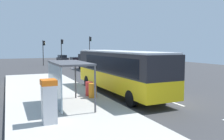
{
  "coord_description": "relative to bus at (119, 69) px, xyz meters",
  "views": [
    {
      "loc": [
        -9.31,
        -13.24,
        3.59
      ],
      "look_at": [
        -1.0,
        5.78,
        1.5
      ],
      "focal_mm": 38.72,
      "sensor_mm": 36.0,
      "label": 1
    }
  ],
  "objects": [
    {
      "name": "sidewalk_platform",
      "position": [
        -4.69,
        -0.8,
        -1.75
      ],
      "size": [
        6.2,
        30.0,
        0.18
      ],
      "primitive_type": "cube",
      "color": "beige",
      "rests_on": "ground"
    },
    {
      "name": "bus_shelter",
      "position": [
        -4.7,
        -2.7,
        0.25
      ],
      "size": [
        1.8,
        4.0,
        2.5
      ],
      "color": "#4C4C51",
      "rests_on": "sidewalk_platform"
    },
    {
      "name": "ticket_machine",
      "position": [
        -5.97,
        -5.37,
        -0.67
      ],
      "size": [
        0.66,
        0.76,
        1.94
      ],
      "color": "silver",
      "rests_on": "sidewalk_platform"
    },
    {
      "name": "lane_stripe_seg_1",
      "position": [
        1.96,
        -3.8,
        -1.84
      ],
      "size": [
        0.16,
        2.2,
        0.01
      ],
      "primitive_type": "cube",
      "color": "silver",
      "rests_on": "ground"
    },
    {
      "name": "recycling_bin_orange",
      "position": [
        -2.49,
        -1.14,
        -1.19
      ],
      "size": [
        0.52,
        0.52,
        0.95
      ],
      "primitive_type": "cylinder",
      "color": "orange",
      "rests_on": "sidewalk_platform"
    },
    {
      "name": "lane_stripe_seg_7",
      "position": [
        1.96,
        26.2,
        -1.84
      ],
      "size": [
        0.16,
        2.2,
        0.01
      ],
      "primitive_type": "cube",
      "color": "silver",
      "rests_on": "ground"
    },
    {
      "name": "sedan_far",
      "position": [
        4.01,
        38.67,
        -1.05
      ],
      "size": [
        1.96,
        4.46,
        1.52
      ],
      "color": "black",
      "rests_on": "ground"
    },
    {
      "name": "sedan_near",
      "position": [
        4.01,
        27.21,
        -1.05
      ],
      "size": [
        1.91,
        4.43,
        1.52
      ],
      "color": "#A51919",
      "rests_on": "ground"
    },
    {
      "name": "recycling_bin_red",
      "position": [
        -2.49,
        -0.44,
        -1.19
      ],
      "size": [
        0.52,
        0.52,
        0.95
      ],
      "primitive_type": "cylinder",
      "color": "red",
      "rests_on": "sidewalk_platform"
    },
    {
      "name": "traffic_light_far_side",
      "position": [
        -1.38,
        29.22,
        1.22
      ],
      "size": [
        0.49,
        0.28,
        4.57
      ],
      "color": "#2D2D2D",
      "rests_on": "ground"
    },
    {
      "name": "traffic_light_median",
      "position": [
        2.11,
        30.02,
        1.39
      ],
      "size": [
        0.49,
        0.28,
        4.85
      ],
      "color": "#2D2D2D",
      "rests_on": "ground"
    },
    {
      "name": "ground_plane",
      "position": [
        1.71,
        11.2,
        -1.86
      ],
      "size": [
        56.0,
        92.0,
        0.04
      ],
      "primitive_type": "cube",
      "color": "#38383A"
    },
    {
      "name": "lane_stripe_seg_5",
      "position": [
        1.96,
        16.2,
        -1.84
      ],
      "size": [
        0.16,
        2.2,
        0.01
      ],
      "primitive_type": "cube",
      "color": "silver",
      "rests_on": "ground"
    },
    {
      "name": "traffic_light_near_side",
      "position": [
        7.21,
        28.42,
        1.71
      ],
      "size": [
        0.49,
        0.28,
        5.38
      ],
      "color": "#2D2D2D",
      "rests_on": "ground"
    },
    {
      "name": "bus",
      "position": [
        0.0,
        0.0,
        0.0
      ],
      "size": [
        2.8,
        11.07,
        3.21
      ],
      "color": "yellow",
      "rests_on": "ground"
    },
    {
      "name": "lane_stripe_seg_6",
      "position": [
        1.96,
        21.2,
        -1.84
      ],
      "size": [
        0.16,
        2.2,
        0.01
      ],
      "primitive_type": "cube",
      "color": "silver",
      "rests_on": "ground"
    },
    {
      "name": "lane_stripe_seg_3",
      "position": [
        1.96,
        6.2,
        -1.84
      ],
      "size": [
        0.16,
        2.2,
        0.01
      ],
      "primitive_type": "cube",
      "color": "silver",
      "rests_on": "ground"
    },
    {
      "name": "lane_stripe_seg_2",
      "position": [
        1.96,
        1.2,
        -1.84
      ],
      "size": [
        0.16,
        2.2,
        0.01
      ],
      "primitive_type": "cube",
      "color": "silver",
      "rests_on": "ground"
    },
    {
      "name": "lane_stripe_seg_4",
      "position": [
        1.96,
        11.2,
        -1.84
      ],
      "size": [
        0.16,
        2.2,
        0.01
      ],
      "primitive_type": "cube",
      "color": "silver",
      "rests_on": "ground"
    },
    {
      "name": "white_van",
      "position": [
        3.91,
        18.74,
        -0.5
      ],
      "size": [
        2.17,
        5.26,
        2.3
      ],
      "color": "black",
      "rests_on": "ground"
    }
  ]
}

